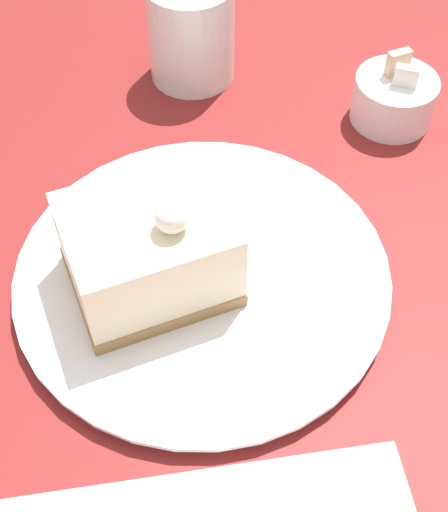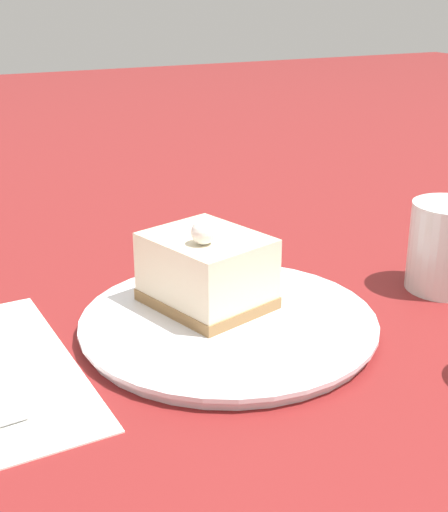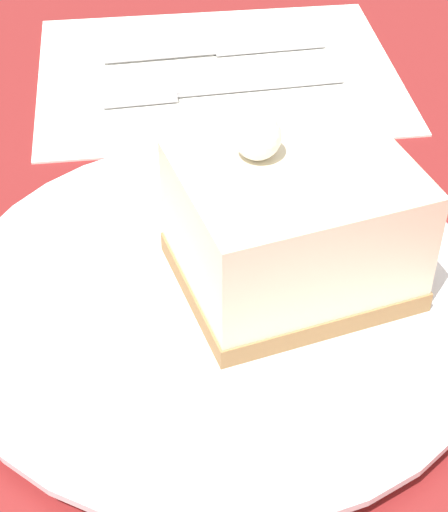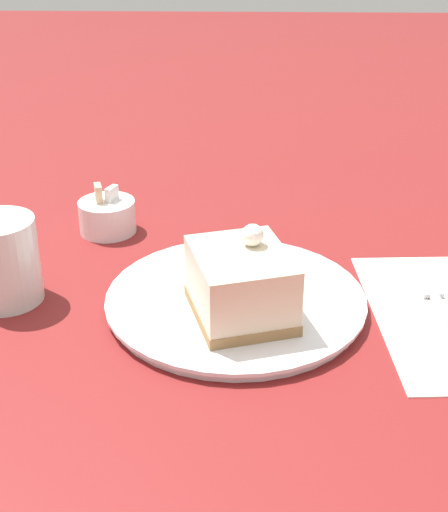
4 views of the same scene
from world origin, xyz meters
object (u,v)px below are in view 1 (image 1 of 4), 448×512
at_px(plate, 199,275).
at_px(cake_slice, 146,250).
at_px(sugar_bowl, 391,99).
at_px(drinking_glass, 189,32).

height_order(plate, cake_slice, cake_slice).
bearing_deg(cake_slice, sugar_bowl, 111.57).
xyz_separation_m(cake_slice, drinking_glass, (-0.25, 0.04, -0.00)).
xyz_separation_m(plate, cake_slice, (0.01, -0.04, 0.04)).
distance_m(cake_slice, sugar_bowl, 0.27).
xyz_separation_m(plate, drinking_glass, (-0.24, 0.01, 0.04)).
bearing_deg(drinking_glass, cake_slice, -9.96).
bearing_deg(sugar_bowl, cake_slice, -51.42).
bearing_deg(drinking_glass, sugar_bowl, 65.32).
xyz_separation_m(sugar_bowl, drinking_glass, (-0.08, -0.17, 0.02)).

